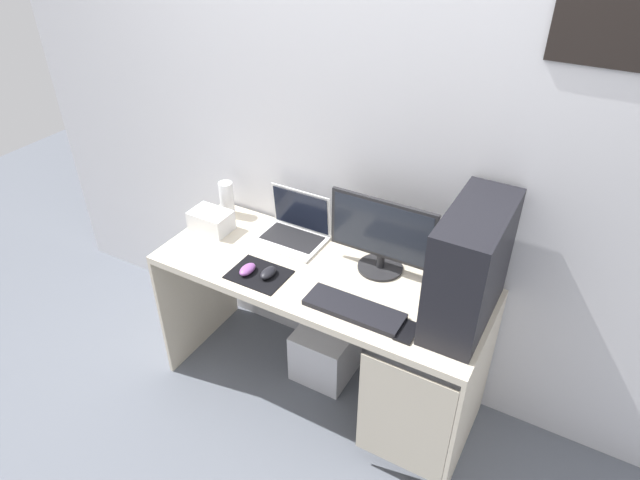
# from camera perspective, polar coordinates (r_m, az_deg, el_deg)

# --- Properties ---
(ground_plane) EXTENTS (8.00, 8.00, 0.00)m
(ground_plane) POSITION_cam_1_polar(r_m,az_deg,el_deg) (3.04, -0.00, -14.90)
(ground_plane) COLOR slate
(wall_back) EXTENTS (4.00, 0.05, 2.60)m
(wall_back) POSITION_cam_1_polar(r_m,az_deg,el_deg) (2.49, 3.91, 10.58)
(wall_back) COLOR silver
(wall_back) RESTS_ON ground_plane
(desk) EXTENTS (1.54, 0.59, 0.77)m
(desk) POSITION_cam_1_polar(r_m,az_deg,el_deg) (2.59, 0.28, -6.31)
(desk) COLOR beige
(desk) RESTS_ON ground_plane
(pc_tower) EXTENTS (0.21, 0.50, 0.50)m
(pc_tower) POSITION_cam_1_polar(r_m,az_deg,el_deg) (2.21, 15.12, -2.67)
(pc_tower) COLOR black
(pc_tower) RESTS_ON desk
(monitor) EXTENTS (0.49, 0.21, 0.36)m
(monitor) POSITION_cam_1_polar(r_m,az_deg,el_deg) (2.44, 6.34, 0.41)
(monitor) COLOR #232326
(monitor) RESTS_ON desk
(laptop) EXTENTS (0.32, 0.24, 0.24)m
(laptop) POSITION_cam_1_polar(r_m,az_deg,el_deg) (2.72, -2.68, 1.04)
(laptop) COLOR white
(laptop) RESTS_ON desk
(speaker) EXTENTS (0.07, 0.07, 0.18)m
(speaker) POSITION_cam_1_polar(r_m,az_deg,el_deg) (2.93, -9.52, 4.20)
(speaker) COLOR white
(speaker) RESTS_ON desk
(projector) EXTENTS (0.20, 0.14, 0.10)m
(projector) POSITION_cam_1_polar(r_m,az_deg,el_deg) (2.83, -11.09, 1.95)
(projector) COLOR white
(projector) RESTS_ON desk
(keyboard) EXTENTS (0.42, 0.14, 0.02)m
(keyboard) POSITION_cam_1_polar(r_m,az_deg,el_deg) (2.31, 3.50, -7.09)
(keyboard) COLOR black
(keyboard) RESTS_ON desk
(mousepad) EXTENTS (0.26, 0.20, 0.00)m
(mousepad) POSITION_cam_1_polar(r_m,az_deg,el_deg) (2.52, -6.28, -3.52)
(mousepad) COLOR black
(mousepad) RESTS_ON desk
(mouse_left) EXTENTS (0.06, 0.10, 0.03)m
(mouse_left) POSITION_cam_1_polar(r_m,az_deg,el_deg) (2.49, -5.32, -3.36)
(mouse_left) COLOR black
(mouse_left) RESTS_ON mousepad
(mouse_right) EXTENTS (0.06, 0.10, 0.03)m
(mouse_right) POSITION_cam_1_polar(r_m,az_deg,el_deg) (2.52, -7.44, -3.00)
(mouse_right) COLOR #8C4C99
(mouse_right) RESTS_ON mousepad
(cell_phone) EXTENTS (0.07, 0.13, 0.01)m
(cell_phone) POSITION_cam_1_polar(r_m,az_deg,el_deg) (2.24, 8.92, -9.27)
(cell_phone) COLOR black
(cell_phone) RESTS_ON desk
(subwoofer) EXTENTS (0.29, 0.29, 0.29)m
(subwoofer) POSITION_cam_1_polar(r_m,az_deg,el_deg) (3.01, 0.55, -11.37)
(subwoofer) COLOR silver
(subwoofer) RESTS_ON ground_plane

